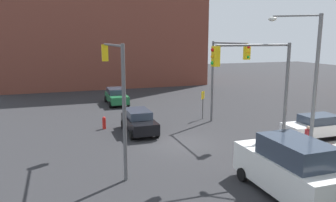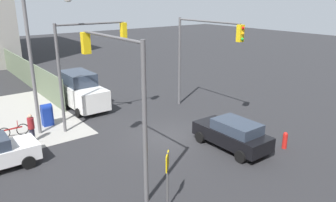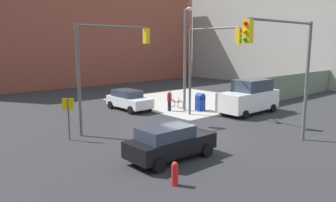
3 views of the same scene
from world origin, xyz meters
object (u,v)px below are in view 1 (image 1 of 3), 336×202
traffic_signal_se_corner (115,79)px  bicycle_leaning_on_fence (335,154)px  mailbox_blue (312,154)px  street_lamp_corner (309,77)px  coupe_black (139,121)px  coupe_white (315,126)px  pedestrian_crossing (307,139)px  coupe_green (116,96)px  van_white_delivery (289,168)px  traffic_signal_nw_corner (225,67)px  fire_hydrant (104,123)px  traffic_signal_ne_corner (259,80)px

traffic_signal_se_corner → bicycle_leaning_on_fence: bearing=73.8°
traffic_signal_se_corner → mailbox_blue: traffic_signal_se_corner is taller
street_lamp_corner → traffic_signal_se_corner: bearing=-105.5°
coupe_black → bicycle_leaning_on_fence: 12.72m
coupe_white → pedestrian_crossing: 3.36m
coupe_green → coupe_black: size_ratio=1.03×
mailbox_blue → bicycle_leaning_on_fence: (-0.60, 2.20, -0.42)m
traffic_signal_se_corner → coupe_white: traffic_signal_se_corner is taller
street_lamp_corner → van_white_delivery: bearing=-47.8°
coupe_green → van_white_delivery: van_white_delivery is taller
pedestrian_crossing → bicycle_leaning_on_fence: bearing=-1.2°
traffic_signal_se_corner → mailbox_blue: bearing=67.1°
mailbox_blue → bicycle_leaning_on_fence: 2.32m
traffic_signal_nw_corner → van_white_delivery: (10.84, -2.70, -3.34)m
street_lamp_corner → coupe_green: 20.72m
coupe_green → bicycle_leaning_on_fence: bearing=24.2°
pedestrian_crossing → van_white_delivery: bearing=-76.3°
fire_hydrant → coupe_black: bearing=52.2°
traffic_signal_se_corner → van_white_delivery: 9.42m
coupe_white → mailbox_blue: bearing=-44.4°
fire_hydrant → coupe_green: coupe_green is taller
coupe_white → traffic_signal_ne_corner: bearing=-68.8°
coupe_black → coupe_white: 12.21m
coupe_black → coupe_green: bearing=178.5°
traffic_signal_ne_corner → coupe_green: 19.45m
pedestrian_crossing → traffic_signal_ne_corner: bearing=-113.1°
street_lamp_corner → van_white_delivery: 6.06m
coupe_green → pedestrian_crossing: 20.02m
traffic_signal_nw_corner → traffic_signal_se_corner: (4.70, -9.00, 0.04)m
van_white_delivery → coupe_black: bearing=-162.1°
fire_hydrant → traffic_signal_nw_corner: bearing=74.0°
traffic_signal_ne_corner → fire_hydrant: (-9.50, -6.93, -4.10)m
fire_hydrant → coupe_green: 9.44m
coupe_green → traffic_signal_ne_corner: bearing=13.3°
mailbox_blue → coupe_black: size_ratio=0.33×
mailbox_blue → traffic_signal_ne_corner: bearing=-126.8°
coupe_white → bicycle_leaning_on_fence: (3.56, -1.88, -0.50)m
coupe_green → fire_hydrant: bearing=-15.7°
coupe_green → coupe_white: size_ratio=1.05×
fire_hydrant → traffic_signal_ne_corner: bearing=36.1°
coupe_green → traffic_signal_se_corner: bearing=-9.9°
traffic_signal_nw_corner → coupe_white: size_ratio=1.53×
fire_hydrant → bicycle_leaning_on_fence: bicycle_leaning_on_fence is taller
mailbox_blue → coupe_white: 5.83m
traffic_signal_se_corner → street_lamp_corner: (2.78, 10.00, 0.04)m
traffic_signal_se_corner → fire_hydrant: 8.32m
coupe_black → coupe_white: same height
bicycle_leaning_on_fence → coupe_white: bearing=152.2°
traffic_signal_nw_corner → fire_hydrant: bearing=-106.0°
mailbox_blue → fire_hydrant: (-11.20, -9.20, -0.28)m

